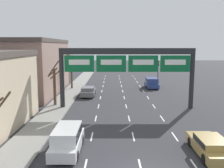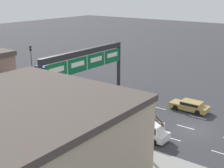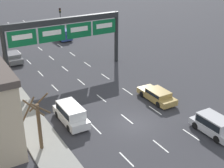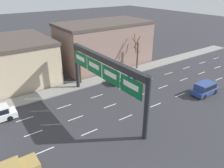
# 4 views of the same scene
# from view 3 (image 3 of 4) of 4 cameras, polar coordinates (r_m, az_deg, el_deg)

# --- Properties ---
(ground_plane) EXTENTS (220.00, 220.00, 0.00)m
(ground_plane) POSITION_cam_3_polar(r_m,az_deg,el_deg) (28.66, 3.86, -7.29)
(ground_plane) COLOR #333338
(sidewalk_left) EXTENTS (2.80, 110.00, 0.15)m
(sidewalk_left) POSITION_cam_3_polar(r_m,az_deg,el_deg) (25.66, -11.44, -11.76)
(sidewalk_left) COLOR gray
(sidewalk_left) RESTS_ON ground_plane
(lane_dashes) EXTENTS (6.72, 67.00, 0.01)m
(lane_dashes) POSITION_cam_3_polar(r_m,az_deg,el_deg) (39.30, -7.23, 1.65)
(lane_dashes) COLOR white
(lane_dashes) RESTS_ON ground_plane
(sign_gantry) EXTENTS (15.32, 0.70, 6.88)m
(sign_gantry) POSITION_cam_3_polar(r_m,az_deg,el_deg) (39.05, -8.61, 9.68)
(sign_gantry) COLOR #232628
(sign_gantry) RESTS_ON ground_plane
(car_grey) EXTENTS (1.93, 4.65, 1.32)m
(car_grey) POSITION_cam_3_polar(r_m,az_deg,el_deg) (45.46, -17.71, 4.78)
(car_grey) COLOR slate
(car_grey) RESTS_ON ground_plane
(suv_silver) EXTENTS (1.84, 4.08, 1.60)m
(suv_silver) POSITION_cam_3_polar(r_m,az_deg,el_deg) (28.23, 18.12, -6.98)
(suv_silver) COLOR #B7B7BC
(suv_silver) RESTS_ON ground_plane
(suv_blue) EXTENTS (1.98, 4.31, 1.72)m
(suv_blue) POSITION_cam_3_polar(r_m,az_deg,el_deg) (54.52, -9.06, 9.02)
(suv_blue) COLOR navy
(suv_blue) RESTS_ON ground_plane
(car_gold) EXTENTS (1.85, 4.65, 1.25)m
(car_gold) POSITION_cam_3_polar(r_m,az_deg,el_deg) (32.67, 8.26, -1.96)
(car_gold) COLOR #A88947
(car_gold) RESTS_ON ground_plane
(suv_white) EXTENTS (1.80, 4.61, 1.73)m
(suv_white) POSITION_cam_3_polar(r_m,az_deg,el_deg) (28.62, -7.55, -5.27)
(suv_white) COLOR silver
(suv_white) RESTS_ON ground_plane
(traffic_light_near_gantry) EXTENTS (0.30, 0.35, 4.24)m
(traffic_light_near_gantry) POSITION_cam_3_polar(r_m,az_deg,el_deg) (60.14, -9.46, 12.45)
(traffic_light_near_gantry) COLOR black
(traffic_light_near_gantry) RESTS_ON ground_plane
(tree_bare_closest) EXTENTS (2.42, 2.48, 4.66)m
(tree_bare_closest) POSITION_cam_3_polar(r_m,az_deg,el_deg) (24.60, -13.37, -6.60)
(tree_bare_closest) COLOR brown
(tree_bare_closest) RESTS_ON sidewalk_left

